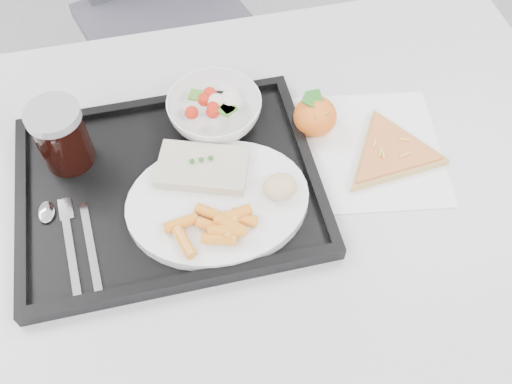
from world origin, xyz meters
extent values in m
cube|color=silver|center=(0.00, 0.30, 0.73)|extent=(1.20, 0.80, 0.03)
cylinder|color=#47474C|center=(0.54, 0.64, 0.36)|extent=(0.04, 0.04, 0.72)
cube|color=#3A3942|center=(-0.02, 1.06, 0.45)|extent=(0.52, 0.52, 0.04)
cylinder|color=#47474C|center=(-0.20, 0.88, 0.21)|extent=(0.03, 0.03, 0.43)
cylinder|color=#47474C|center=(0.16, 0.88, 0.21)|extent=(0.03, 0.03, 0.43)
cylinder|color=#47474C|center=(-0.20, 1.24, 0.21)|extent=(0.03, 0.03, 0.43)
cylinder|color=#47474C|center=(0.16, 1.24, 0.21)|extent=(0.03, 0.03, 0.43)
cube|color=black|center=(-0.09, 0.33, 0.76)|extent=(0.45, 0.35, 0.01)
cube|color=black|center=(-0.09, 0.50, 0.77)|extent=(0.45, 0.02, 0.01)
cube|color=black|center=(-0.09, 0.16, 0.77)|extent=(0.45, 0.02, 0.01)
cube|color=black|center=(0.13, 0.33, 0.77)|extent=(0.02, 0.32, 0.01)
cube|color=black|center=(-0.31, 0.33, 0.77)|extent=(0.02, 0.32, 0.01)
cylinder|color=white|center=(-0.02, 0.27, 0.77)|extent=(0.27, 0.27, 0.02)
cube|color=beige|center=(-0.04, 0.33, 0.79)|extent=(0.15, 0.12, 0.02)
sphere|color=#236B1C|center=(-0.05, 0.33, 0.81)|extent=(0.01, 0.01, 0.01)
sphere|color=#236B1C|center=(-0.04, 0.33, 0.81)|extent=(0.01, 0.01, 0.01)
sphere|color=#236B1C|center=(-0.02, 0.33, 0.81)|extent=(0.01, 0.01, 0.01)
ellipsoid|color=tan|center=(0.07, 0.26, 0.80)|extent=(0.06, 0.05, 0.03)
imported|color=white|center=(0.00, 0.44, 0.79)|extent=(0.15, 0.15, 0.05)
cylinder|color=black|center=(-0.23, 0.41, 0.81)|extent=(0.08, 0.08, 0.10)
cylinder|color=#A5A8AD|center=(-0.23, 0.41, 0.87)|extent=(0.08, 0.08, 0.01)
cube|color=silver|center=(-0.24, 0.25, 0.77)|extent=(0.02, 0.15, 0.00)
ellipsoid|color=silver|center=(-0.27, 0.32, 0.77)|extent=(0.03, 0.04, 0.01)
cube|color=silver|center=(-0.21, 0.25, 0.77)|extent=(0.02, 0.15, 0.00)
cube|color=silver|center=(-0.25, 0.32, 0.77)|extent=(0.02, 0.04, 0.00)
cube|color=white|center=(0.22, 0.34, 0.75)|extent=(0.28, 0.28, 0.00)
ellipsoid|color=#E95C0E|center=(0.16, 0.39, 0.79)|extent=(0.09, 0.09, 0.06)
cube|color=#236B1C|center=(0.16, 0.39, 0.81)|extent=(0.02, 0.05, 0.02)
cube|color=#236B1C|center=(0.16, 0.39, 0.81)|extent=(0.05, 0.04, 0.02)
cylinder|color=tan|center=(0.26, 0.31, 0.76)|extent=(0.28, 0.28, 0.01)
cylinder|color=#BA4109|center=(0.26, 0.31, 0.77)|extent=(0.25, 0.25, 0.00)
cube|color=#EABC47|center=(0.29, 0.33, 0.77)|extent=(0.02, 0.01, 0.00)
cube|color=#EABC47|center=(0.24, 0.30, 0.77)|extent=(0.01, 0.02, 0.00)
cube|color=#EABC47|center=(0.24, 0.31, 0.77)|extent=(0.01, 0.02, 0.00)
cube|color=#EABC47|center=(0.28, 0.30, 0.77)|extent=(0.02, 0.01, 0.00)
cube|color=#EABC47|center=(0.24, 0.33, 0.77)|extent=(0.01, 0.02, 0.00)
cylinder|color=orange|center=(-0.04, 0.24, 0.79)|extent=(0.05, 0.04, 0.02)
cylinder|color=orange|center=(-0.01, 0.22, 0.80)|extent=(0.04, 0.05, 0.02)
cylinder|color=orange|center=(-0.08, 0.24, 0.79)|extent=(0.05, 0.02, 0.02)
cylinder|color=orange|center=(-0.04, 0.20, 0.79)|extent=(0.05, 0.03, 0.02)
cylinder|color=orange|center=(0.00, 0.23, 0.79)|extent=(0.05, 0.03, 0.02)
cylinder|color=orange|center=(-0.04, 0.22, 0.79)|extent=(0.05, 0.04, 0.02)
cylinder|color=orange|center=(-0.02, 0.21, 0.80)|extent=(0.05, 0.04, 0.02)
cylinder|color=orange|center=(-0.03, 0.21, 0.80)|extent=(0.05, 0.03, 0.02)
cylinder|color=orange|center=(-0.08, 0.21, 0.79)|extent=(0.03, 0.05, 0.02)
cylinder|color=orange|center=(-0.01, 0.23, 0.80)|extent=(0.05, 0.03, 0.02)
sphere|color=red|center=(-0.04, 0.43, 0.80)|extent=(0.02, 0.02, 0.02)
sphere|color=red|center=(0.00, 0.43, 0.80)|extent=(0.02, 0.02, 0.02)
sphere|color=red|center=(0.00, 0.43, 0.80)|extent=(0.02, 0.02, 0.02)
sphere|color=red|center=(-0.01, 0.45, 0.80)|extent=(0.02, 0.02, 0.02)
sphere|color=red|center=(0.00, 0.47, 0.80)|extent=(0.02, 0.02, 0.02)
ellipsoid|color=silver|center=(0.03, 0.45, 0.80)|extent=(0.03, 0.03, 0.03)
ellipsoid|color=silver|center=(0.03, 0.45, 0.80)|extent=(0.03, 0.03, 0.03)
ellipsoid|color=silver|center=(0.01, 0.45, 0.80)|extent=(0.03, 0.03, 0.03)
ellipsoid|color=silver|center=(0.03, 0.44, 0.80)|extent=(0.03, 0.03, 0.03)
cube|color=#487F25|center=(-0.02, 0.46, 0.80)|extent=(0.03, 0.03, 0.00)
cube|color=#487F25|center=(0.02, 0.42, 0.80)|extent=(0.03, 0.03, 0.00)
cube|color=#487F25|center=(0.02, 0.42, 0.80)|extent=(0.03, 0.03, 0.00)
camera|label=1|loc=(-0.07, -0.19, 1.47)|focal=40.00mm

